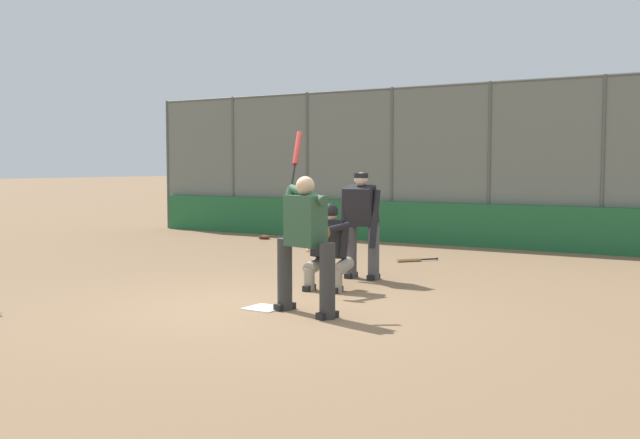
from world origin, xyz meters
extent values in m
plane|color=#846647|center=(0.00, 0.00, 0.00)|extent=(160.00, 160.00, 0.00)
cube|color=white|center=(0.00, 0.00, 0.01)|extent=(0.43, 0.43, 0.01)
cylinder|color=#515651|center=(-2.33, -8.17, 1.78)|extent=(0.08, 0.08, 3.55)
cylinder|color=#515651|center=(0.00, -8.17, 1.78)|extent=(0.08, 0.08, 3.55)
cylinder|color=#515651|center=(2.33, -8.17, 1.78)|extent=(0.08, 0.08, 3.55)
cylinder|color=#515651|center=(4.66, -8.17, 1.78)|extent=(0.08, 0.08, 3.55)
cylinder|color=#515651|center=(6.98, -8.17, 1.78)|extent=(0.08, 0.08, 3.55)
cylinder|color=#515651|center=(9.31, -8.17, 1.78)|extent=(0.08, 0.08, 3.55)
cube|color=slate|center=(0.00, -8.17, 1.78)|extent=(18.62, 0.01, 3.55)
cylinder|color=#515651|center=(0.00, -8.17, 3.52)|extent=(18.62, 0.06, 0.06)
cube|color=#236638|center=(0.00, -8.07, 0.47)|extent=(18.25, 0.18, 0.93)
cylinder|color=#333333|center=(-0.98, 0.11, 0.44)|extent=(0.18, 0.18, 0.88)
cube|color=black|center=(-0.98, 0.11, 0.04)|extent=(0.17, 0.30, 0.08)
cylinder|color=#333333|center=(-0.26, -0.06, 0.44)|extent=(0.18, 0.18, 0.88)
cube|color=black|center=(-0.26, -0.06, 0.04)|extent=(0.17, 0.30, 0.08)
cube|color=#2D5138|center=(-0.62, 0.03, 1.11)|extent=(0.53, 0.38, 0.61)
sphere|color=tan|center=(-0.62, 0.03, 1.53)|extent=(0.22, 0.22, 0.22)
cylinder|color=#2D5138|center=(-0.62, 0.00, 1.43)|extent=(0.61, 0.29, 0.23)
cylinder|color=#2D5138|center=(-0.34, -0.07, 1.43)|extent=(0.11, 0.15, 0.17)
sphere|color=black|center=(-0.34, -0.09, 1.49)|extent=(0.04, 0.04, 0.04)
cylinder|color=black|center=(-0.31, -0.18, 1.64)|extent=(0.10, 0.21, 0.31)
cylinder|color=maroon|center=(-0.23, -0.39, 1.98)|extent=(0.17, 0.31, 0.44)
cylinder|color=gray|center=(-0.17, -1.46, 0.16)|extent=(0.16, 0.16, 0.32)
cylinder|color=gray|center=(-0.14, -1.67, 0.34)|extent=(0.25, 0.50, 0.24)
cube|color=black|center=(-0.17, -1.46, 0.04)|extent=(0.14, 0.27, 0.08)
cylinder|color=gray|center=(0.25, -1.40, 0.16)|extent=(0.16, 0.16, 0.32)
cylinder|color=gray|center=(0.28, -1.61, 0.34)|extent=(0.25, 0.50, 0.24)
cube|color=black|center=(0.25, -1.40, 0.04)|extent=(0.14, 0.27, 0.08)
cube|color=black|center=(0.07, -1.68, 0.72)|extent=(0.50, 0.43, 0.57)
cube|color=black|center=(0.05, -1.53, 0.72)|extent=(0.43, 0.20, 0.47)
sphere|color=tan|center=(0.07, -1.68, 1.07)|extent=(0.21, 0.21, 0.21)
sphere|color=black|center=(0.07, -1.68, 1.11)|extent=(0.24, 0.24, 0.24)
cylinder|color=black|center=(-0.13, -1.46, 0.89)|extent=(0.23, 0.56, 0.16)
ellipsoid|color=brown|center=(-0.07, -1.20, 0.86)|extent=(0.31, 0.14, 0.24)
cylinder|color=tan|center=(0.35, -1.64, 0.74)|extent=(0.14, 0.33, 0.46)
cylinder|color=#4C4C51|center=(-0.05, -2.79, 0.42)|extent=(0.18, 0.18, 0.85)
cube|color=black|center=(-0.05, -2.79, 0.04)|extent=(0.13, 0.29, 0.08)
cylinder|color=#4C4C51|center=(0.34, -2.76, 0.42)|extent=(0.18, 0.18, 0.85)
cube|color=black|center=(0.34, -2.76, 0.04)|extent=(0.13, 0.29, 0.08)
cube|color=black|center=(0.14, -2.72, 1.15)|extent=(0.48, 0.43, 0.65)
sphere|color=beige|center=(0.14, -2.72, 1.55)|extent=(0.21, 0.21, 0.21)
cylinder|color=black|center=(0.14, -2.72, 1.61)|extent=(0.22, 0.22, 0.07)
cylinder|color=black|center=(-0.13, -2.67, 0.95)|extent=(0.13, 0.24, 0.90)
cylinder|color=black|center=(0.40, -2.64, 0.95)|extent=(0.16, 0.24, 0.90)
sphere|color=black|center=(0.03, -5.47, 0.03)|extent=(0.04, 0.04, 0.04)
cylinder|color=black|center=(0.14, -5.33, 0.03)|extent=(0.23, 0.29, 0.03)
cylinder|color=tan|center=(0.39, -5.01, 0.03)|extent=(0.35, 0.42, 0.07)
ellipsoid|color=#56331E|center=(5.11, -7.00, 0.05)|extent=(0.28, 0.18, 0.10)
ellipsoid|color=#56331E|center=(5.18, -6.92, 0.04)|extent=(0.10, 0.08, 0.08)
camera|label=1|loc=(-5.42, 7.40, 1.77)|focal=42.00mm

